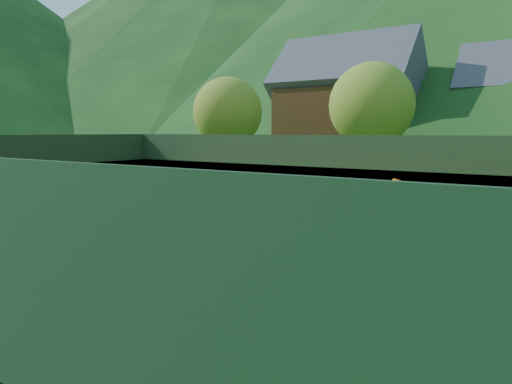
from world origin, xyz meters
The scene contains 32 objects.
ground centered at (0.00, 0.00, 0.00)m, with size 400.00×400.00×0.00m, color #2D561A.
clay_court centered at (0.00, 0.00, 0.01)m, with size 40.00×24.00×0.02m, color #B14F1C.
mountain_far_left centered at (-90.00, 150.00, 50.00)m, with size 260.00×260.00×100.00m, color #143412.
coach centered at (-1.24, -2.05, 0.92)m, with size 0.66×0.43×1.80m, color #1B41B5.
student_a centered at (3.17, 2.13, 0.80)m, with size 0.76×0.59×1.56m, color orange.
student_b centered at (3.48, 1.30, 0.76)m, with size 0.87×0.36×1.49m, color orange.
student_d centered at (6.23, 1.79, 0.75)m, with size 0.95×0.54×1.47m, color orange.
tennis_ball_0 centered at (5.04, -7.01, 0.05)m, with size 0.07×0.07×0.07m, color yellow.
tennis_ball_1 centered at (-1.40, -1.11, 0.05)m, with size 0.07×0.07×0.07m, color yellow.
tennis_ball_2 centered at (-6.82, -0.97, 0.05)m, with size 0.07×0.07×0.07m, color yellow.
tennis_ball_3 centered at (4.32, -2.26, 0.05)m, with size 0.07×0.07×0.07m, color yellow.
tennis_ball_4 centered at (1.83, -7.12, 0.05)m, with size 0.07×0.07×0.07m, color yellow.
tennis_ball_5 centered at (-0.97, -7.52, 0.05)m, with size 0.07×0.07×0.07m, color yellow.
tennis_ball_6 centered at (-7.63, -3.19, 0.05)m, with size 0.07×0.07×0.07m, color yellow.
tennis_ball_7 centered at (-4.85, -2.40, 0.05)m, with size 0.07×0.07×0.07m, color yellow.
tennis_ball_8 centered at (1.79, -7.06, 0.05)m, with size 0.07×0.07×0.07m, color yellow.
tennis_ball_9 centered at (1.37, -7.23, 0.05)m, with size 0.07×0.07×0.07m, color yellow.
tennis_ball_10 centered at (-3.70, -2.23, 0.05)m, with size 0.07×0.07×0.07m, color yellow.
tennis_ball_11 centered at (-2.44, -1.19, 0.05)m, with size 0.07×0.07×0.07m, color yellow.
tennis_ball_12 centered at (-1.21, -1.89, 0.05)m, with size 0.07×0.07×0.07m, color yellow.
tennis_ball_13 centered at (-1.90, -5.13, 0.05)m, with size 0.07×0.07×0.07m, color yellow.
tennis_ball_14 centered at (-2.84, -5.44, 0.05)m, with size 0.07×0.07×0.07m, color yellow.
tennis_ball_15 centered at (3.47, -6.28, 0.05)m, with size 0.07×0.07×0.07m, color yellow.
tennis_ball_17 centered at (3.82, -6.45, 0.05)m, with size 0.07×0.07×0.07m, color yellow.
tennis_ball_18 centered at (3.50, -8.73, 0.05)m, with size 0.07×0.07×0.07m, color yellow.
court_lines centered at (0.00, 0.00, 0.02)m, with size 23.83×11.03×0.00m.
tennis_net centered at (0.00, 0.00, 0.52)m, with size 0.10×12.07×1.10m.
perimeter_fence centered at (0.00, 0.00, 1.27)m, with size 40.40×24.24×3.00m.
ball_hopper centered at (-7.10, -4.89, 0.77)m, with size 0.57×0.57×1.00m.
chalet_left centered at (-10.00, 30.00, 5.65)m, with size 13.80×9.93×12.92m.
tree_a centered at (-16.00, 18.00, 4.87)m, with size 6.00×6.00×7.88m.
tree_b centered at (-4.00, 20.00, 5.19)m, with size 6.40×6.40×8.40m.
Camera 1 is at (7.81, -13.95, 3.23)m, focal length 32.00 mm.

